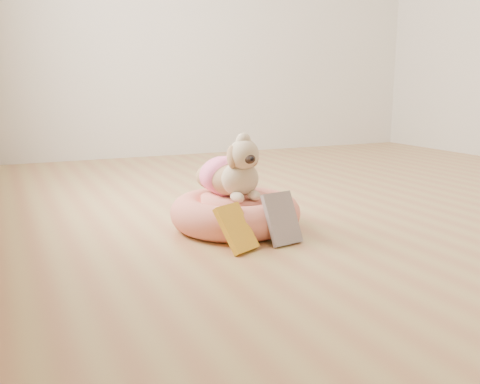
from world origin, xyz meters
name	(u,v)px	position (x,y,z in m)	size (l,w,h in m)	color
floor	(376,199)	(0.00, 0.00, 0.00)	(4.50, 4.50, 0.00)	#B77C4C
wall_back	(220,1)	(0.00, 2.25, 1.35)	(4.50, 4.50, 0.00)	beige
pet_bed	(235,213)	(-0.97, -0.22, 0.07)	(0.59, 0.59, 0.15)	#E6665A
dog	(232,163)	(-0.98, -0.21, 0.30)	(0.28, 0.40, 0.30)	brown
book_yellow	(236,228)	(-1.09, -0.51, 0.09)	(0.13, 0.03, 0.20)	yellow
book_white	(282,219)	(-0.89, -0.50, 0.10)	(0.14, 0.02, 0.22)	white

